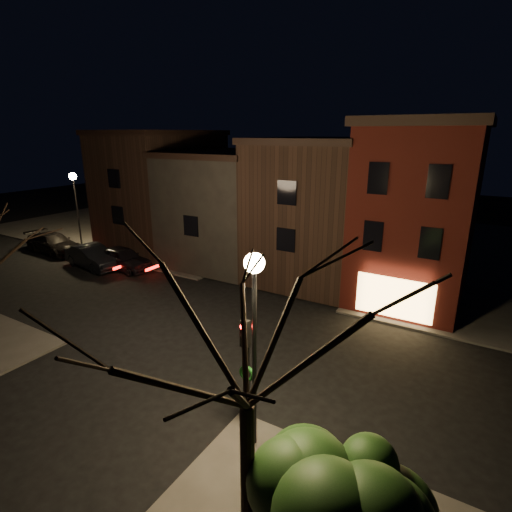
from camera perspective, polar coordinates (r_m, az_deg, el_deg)
The scene contains 14 objects.
ground at distance 21.52m, azimuth -6.24°, elevation -10.04°, with size 120.00×120.00×0.00m, color black.
sidewalk_far_left at distance 48.34m, azimuth -11.08°, elevation 5.24°, with size 30.00×30.00×0.12m, color #2D2B28.
corner_building at distance 25.30m, azimuth 21.98°, elevation 5.91°, with size 6.50×8.50×10.50m.
row_building_a at distance 28.06m, azimuth 9.00°, elevation 6.77°, with size 7.30×10.30×9.40m.
row_building_b at distance 31.51m, azimuth -3.43°, elevation 7.16°, with size 7.80×10.30×8.40m.
row_building_c at distance 35.93m, azimuth -13.20°, elevation 9.19°, with size 7.30×10.30×9.90m.
street_lamp_near at distance 11.65m, azimuth -0.24°, elevation -6.24°, with size 0.60×0.60×6.48m.
street_lamp_far at distance 37.69m, azimuth -24.50°, elevation 8.62°, with size 0.60×0.60×6.48m.
traffic_signal at distance 13.40m, azimuth -1.38°, elevation -14.33°, with size 0.58×0.38×4.05m.
bare_tree_right at distance 8.69m, azimuth -1.40°, elevation -7.77°, with size 6.40×6.40×8.50m.
evergreen_bush at distance 11.19m, azimuth 10.61°, elevation -31.14°, with size 3.59×3.59×2.76m, color black.
parked_car_a at distance 31.38m, azimuth -18.47°, elevation -0.31°, with size 2.00×4.97×1.69m, color black.
parked_car_b at distance 32.51m, azimuth -22.33°, elevation -0.11°, with size 1.82×5.23×1.72m, color black.
parked_car_c at distance 37.99m, azimuth -26.94°, elevation 1.64°, with size 2.35×5.78×1.68m, color black.
Camera 1 is at (11.71, -15.16, 9.81)m, focal length 28.00 mm.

